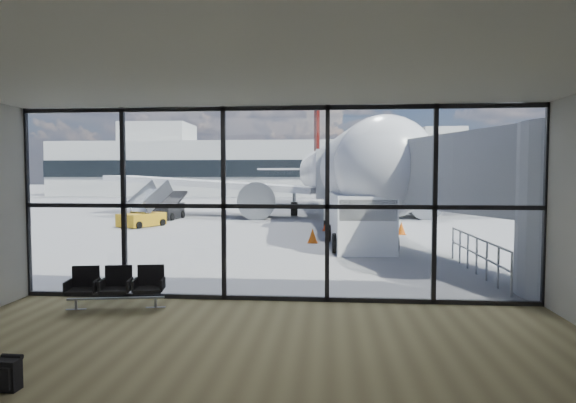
# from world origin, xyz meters

# --- Properties ---
(ground) EXTENTS (220.00, 220.00, 0.00)m
(ground) POSITION_xyz_m (0.00, 40.00, 0.00)
(ground) COLOR slate
(ground) RESTS_ON ground
(lounge_shell) EXTENTS (12.02, 8.01, 4.51)m
(lounge_shell) POSITION_xyz_m (0.00, -4.80, 2.65)
(lounge_shell) COLOR brown
(lounge_shell) RESTS_ON ground
(glass_curtain_wall) EXTENTS (12.10, 0.12, 4.50)m
(glass_curtain_wall) POSITION_xyz_m (0.00, 0.00, 2.25)
(glass_curtain_wall) COLOR white
(glass_curtain_wall) RESTS_ON ground
(jet_bridge) EXTENTS (8.00, 16.50, 4.33)m
(jet_bridge) POSITION_xyz_m (4.90, 7.07, 2.76)
(jet_bridge) COLOR gray
(jet_bridge) RESTS_ON ground
(apron_railing) EXTENTS (0.06, 5.46, 1.11)m
(apron_railing) POSITION_xyz_m (5.60, 3.50, 0.72)
(apron_railing) COLOR gray
(apron_railing) RESTS_ON ground
(far_terminal) EXTENTS (80.00, 12.20, 11.00)m
(far_terminal) POSITION_xyz_m (-0.59, 61.97, 4.21)
(far_terminal) COLOR #A4A5A0
(far_terminal) RESTS_ON ground
(tree_0) EXTENTS (4.95, 4.95, 7.12)m
(tree_0) POSITION_xyz_m (-45.00, 72.00, 4.63)
(tree_0) COLOR #382619
(tree_0) RESTS_ON ground
(tree_1) EXTENTS (5.61, 5.61, 8.07)m
(tree_1) POSITION_xyz_m (-39.00, 72.00, 5.25)
(tree_1) COLOR #382619
(tree_1) RESTS_ON ground
(tree_2) EXTENTS (6.27, 6.27, 9.03)m
(tree_2) POSITION_xyz_m (-33.00, 72.00, 5.88)
(tree_2) COLOR #382619
(tree_2) RESTS_ON ground
(tree_3) EXTENTS (4.95, 4.95, 7.12)m
(tree_3) POSITION_xyz_m (-27.00, 72.00, 4.63)
(tree_3) COLOR #382619
(tree_3) RESTS_ON ground
(tree_4) EXTENTS (5.61, 5.61, 8.07)m
(tree_4) POSITION_xyz_m (-21.00, 72.00, 5.25)
(tree_4) COLOR #382619
(tree_4) RESTS_ON ground
(tree_5) EXTENTS (6.27, 6.27, 9.03)m
(tree_5) POSITION_xyz_m (-15.00, 72.00, 5.88)
(tree_5) COLOR #382619
(tree_5) RESTS_ON ground
(seating_row) EXTENTS (2.06, 0.91, 0.91)m
(seating_row) POSITION_xyz_m (-3.41, -0.86, 0.51)
(seating_row) COLOR gray
(seating_row) RESTS_ON ground
(backpack) EXTENTS (0.32, 0.30, 0.47)m
(backpack) POSITION_xyz_m (-3.09, -4.99, 0.23)
(backpack) COLOR black
(backpack) RESTS_ON ground
(airliner) EXTENTS (34.93, 40.57, 10.46)m
(airliner) POSITION_xyz_m (1.69, 25.58, 3.19)
(airliner) COLOR silver
(airliner) RESTS_ON ground
(service_van) EXTENTS (2.66, 5.10, 2.17)m
(service_van) POSITION_xyz_m (2.53, 8.60, 1.11)
(service_van) COLOR white
(service_van) RESTS_ON ground
(belt_loader) EXTENTS (1.73, 4.05, 1.84)m
(belt_loader) POSITION_xyz_m (-9.60, 20.73, 0.62)
(belt_loader) COLOR black
(belt_loader) RESTS_ON ground
(mobile_stairs) EXTENTS (2.51, 3.32, 2.12)m
(mobile_stairs) POSITION_xyz_m (-9.46, 15.93, 0.51)
(mobile_stairs) COLOR #BC8816
(mobile_stairs) RESTS_ON ground
(traffic_cone_a) EXTENTS (0.45, 0.45, 0.64)m
(traffic_cone_a) POSITION_xyz_m (0.56, 9.85, 0.30)
(traffic_cone_a) COLOR #EA5E0C
(traffic_cone_a) RESTS_ON ground
(traffic_cone_b) EXTENTS (0.45, 0.45, 0.65)m
(traffic_cone_b) POSITION_xyz_m (1.17, 14.57, 0.31)
(traffic_cone_b) COLOR red
(traffic_cone_b) RESTS_ON ground
(traffic_cone_c) EXTENTS (0.45, 0.45, 0.64)m
(traffic_cone_c) POSITION_xyz_m (4.87, 13.19, 0.31)
(traffic_cone_c) COLOR #D2530B
(traffic_cone_c) RESTS_ON ground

